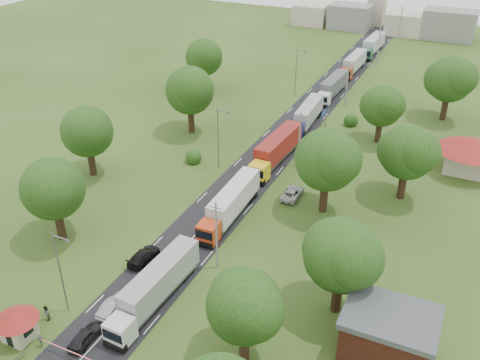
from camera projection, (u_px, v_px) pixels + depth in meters
The scene contains 40 objects.
ground at pixel (204, 225), 70.10m from camera, with size 260.00×260.00×0.00m, color #2E4416.
road at pixel (263, 161), 85.85m from camera, with size 8.00×200.00×0.04m, color black.
boom_barrier at pixel (66, 350), 50.46m from camera, with size 9.22×0.35×1.18m.
guard_booth at pixel (17, 322), 51.97m from camera, with size 4.40×4.40×3.45m.
info_sign at pixel (324, 116), 94.27m from camera, with size 0.12×3.10×4.10m.
pole_1 at pixel (216, 235), 60.25m from camera, with size 1.60×0.24×9.00m.
pole_2 at pixel (299, 139), 82.30m from camera, with size 1.60×0.24×9.00m.
pole_3 at pixel (347, 83), 104.36m from camera, with size 1.60×0.24×9.00m.
pole_4 at pixel (378, 47), 126.41m from camera, with size 1.60×0.24×9.00m.
pole_5 at pixel (400, 22), 148.47m from camera, with size 1.60×0.24×9.00m.
lamp_0 at pixel (61, 270), 53.56m from camera, with size 2.03×0.22×10.00m.
lamp_1 at pixel (219, 136), 81.12m from camera, with size 2.03×0.22×10.00m.
lamp_2 at pixel (297, 70), 108.69m from camera, with size 2.03×0.22×10.00m.
tree_2 at pixel (245, 305), 47.63m from camera, with size 8.00×8.00×10.10m.
tree_3 at pixel (342, 254), 53.01m from camera, with size 8.80×8.80×11.07m.
tree_4 at pixel (327, 159), 69.46m from camera, with size 9.60×9.60×12.05m.
tree_5 at pixel (408, 152), 72.76m from camera, with size 8.80×8.80×11.07m.
tree_6 at pixel (382, 106), 89.02m from camera, with size 8.00×8.00×10.10m.
tree_7 at pixel (450, 79), 96.93m from camera, with size 9.60×9.60×12.05m.
tree_10 at pixel (54, 188), 64.27m from camera, with size 8.80×8.80×11.07m.
tree_11 at pixel (88, 131), 78.65m from camera, with size 8.80×8.80×11.07m.
tree_12 at pixel (190, 90), 91.91m from camera, with size 9.60×9.60×12.05m.
tree_13 at pixel (204, 57), 110.89m from camera, with size 8.80×8.80×11.07m.
house_brick at pixel (388, 335), 49.80m from camera, with size 8.60×6.60×5.20m.
house_cream at pixel (472, 151), 80.92m from camera, with size 10.08×10.08×5.80m.
distant_town at pixel (386, 20), 154.76m from camera, with size 52.00×8.00×8.00m.
church at pixel (377, 7), 161.84m from camera, with size 5.00×5.00×12.30m.
truck_0 at pixel (155, 287), 56.40m from camera, with size 3.00×14.71×4.07m.
truck_1 at pixel (231, 203), 70.69m from camera, with size 2.75×14.79×4.10m.
truck_2 at pixel (276, 150), 84.31m from camera, with size 3.37×15.75×4.35m.
truck_3 at pixel (307, 115), 97.07m from camera, with size 2.97×14.27×3.94m.
truck_4 at pixel (332, 87), 110.15m from camera, with size 2.89×14.05×3.89m.
truck_5 at pixel (354, 63), 123.80m from camera, with size 2.72×14.21×3.93m.
truck_6 at pixel (373, 45), 136.86m from camera, with size 3.19×15.24×4.21m.
car_lane_front at pixel (85, 336), 52.25m from camera, with size 1.65×4.09×1.39m, color black.
car_lane_mid at pixel (114, 306), 55.92m from camera, with size 1.55×4.45×1.47m, color #9C9DA4.
car_lane_rear at pixel (144, 256), 63.32m from camera, with size 1.97×4.84×1.40m, color black.
car_verge_near at pixel (292, 193), 75.86m from camera, with size 2.28×4.94×1.37m, color silver.
car_verge_far at pixel (328, 145), 89.49m from camera, with size 1.66×4.13×1.41m, color slate.
pedestrian_booth at pixel (46, 314), 54.71m from camera, with size 0.86×0.67×1.77m, color gray.
Camera 1 is at (28.71, -50.56, 39.88)m, focal length 40.00 mm.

